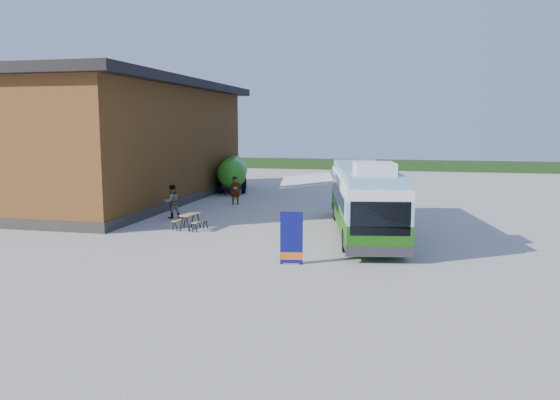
% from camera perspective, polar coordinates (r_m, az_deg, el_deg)
% --- Properties ---
extents(ground, '(100.00, 100.00, 0.00)m').
position_cam_1_polar(ground, '(22.74, -3.63, -4.28)').
color(ground, '#BCB7AD').
rests_on(ground, ground).
extents(barn, '(9.60, 21.20, 7.50)m').
position_cam_1_polar(barn, '(35.58, -15.45, 5.68)').
color(barn, brown).
rests_on(barn, ground).
extents(hedge, '(40.00, 3.00, 1.00)m').
position_cam_1_polar(hedge, '(59.48, 14.50, 3.51)').
color(hedge, '#264419').
rests_on(hedge, ground).
extents(bus, '(4.24, 11.28, 3.39)m').
position_cam_1_polar(bus, '(24.22, 8.78, 0.28)').
color(bus, '#287012').
rests_on(bus, ground).
extents(awning, '(2.91, 4.06, 0.49)m').
position_cam_1_polar(awning, '(24.24, 3.31, 2.41)').
color(awning, white).
rests_on(awning, ground).
extents(banner, '(0.79, 0.27, 1.84)m').
position_cam_1_polar(banner, '(18.81, 1.21, -4.51)').
color(banner, navy).
rests_on(banner, ground).
extents(picnic_table, '(1.46, 1.34, 0.73)m').
position_cam_1_polar(picnic_table, '(25.31, -9.38, -1.86)').
color(picnic_table, tan).
rests_on(picnic_table, ground).
extents(person_a, '(0.74, 0.66, 1.69)m').
position_cam_1_polar(person_a, '(32.96, -4.67, 0.99)').
color(person_a, '#999999').
rests_on(person_a, ground).
extents(person_b, '(1.06, 1.05, 1.73)m').
position_cam_1_polar(person_b, '(28.59, -11.22, -0.15)').
color(person_b, '#999999').
rests_on(person_b, ground).
extents(slurry_tanker, '(3.12, 6.49, 2.46)m').
position_cam_1_polar(slurry_tanker, '(39.50, -4.91, 2.97)').
color(slurry_tanker, '#339A1C').
rests_on(slurry_tanker, ground).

